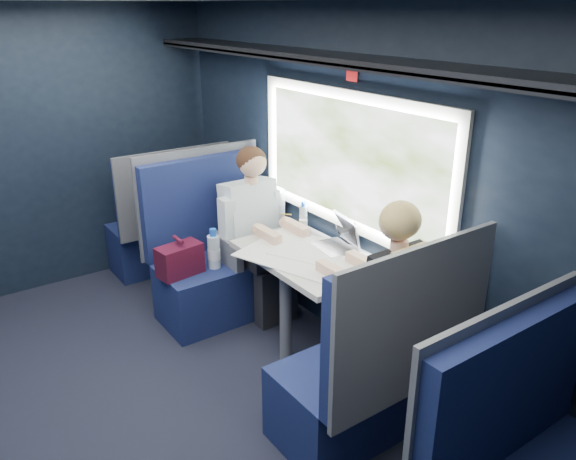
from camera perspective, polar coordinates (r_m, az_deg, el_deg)
ground at (r=3.65m, az=-12.16°, el=-17.18°), size 2.80×4.20×0.01m
room_shell at (r=2.98m, az=-14.00°, el=5.80°), size 3.00×4.40×2.40m
table at (r=3.72m, az=1.67°, el=-3.66°), size 0.62×1.00×0.74m
seat_bay_near at (r=4.40m, az=-7.23°, el=-3.12°), size 1.06×0.62×1.26m
seat_bay_far at (r=3.18m, az=8.64°, el=-14.10°), size 1.04×0.62×1.26m
seat_row_front at (r=5.19m, az=-11.97°, el=0.39°), size 1.04×0.51×1.16m
man at (r=4.27m, az=-3.21°, el=0.55°), size 0.53×0.56×1.32m
woman at (r=3.26m, az=10.15°, el=-6.66°), size 0.53×0.56×1.32m
papers at (r=3.69m, az=2.31°, el=-2.58°), size 0.86×1.02×0.01m
laptop at (r=3.81m, az=5.31°, el=-0.91°), size 0.27×0.32×0.22m
bottle_small at (r=4.13m, az=1.56°, el=1.45°), size 0.06×0.06×0.20m
cup at (r=4.09m, az=1.55°, el=0.53°), size 0.06×0.06×0.08m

